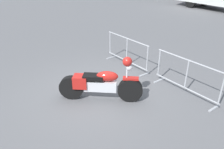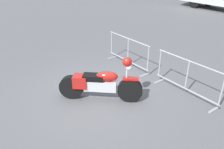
% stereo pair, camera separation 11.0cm
% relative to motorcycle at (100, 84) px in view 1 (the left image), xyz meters
% --- Properties ---
extents(ground_plane, '(120.00, 120.00, 0.00)m').
position_rel_motorcycle_xyz_m(ground_plane, '(-0.34, 0.11, -0.50)').
color(ground_plane, '#5B5B5E').
extents(motorcycle, '(1.70, 1.81, 1.30)m').
position_rel_motorcycle_xyz_m(motorcycle, '(0.00, 0.00, 0.00)').
color(motorcycle, black).
rests_on(motorcycle, ground).
extents(crowd_barrier_near, '(2.15, 0.48, 1.07)m').
position_rel_motorcycle_xyz_m(crowd_barrier_near, '(-1.26, 2.08, 0.06)').
color(crowd_barrier_near, '#9EA0A5').
rests_on(crowd_barrier_near, ground).
extents(crowd_barrier_far, '(2.15, 0.48, 1.07)m').
position_rel_motorcycle_xyz_m(crowd_barrier_far, '(1.26, 2.08, 0.06)').
color(crowd_barrier_far, '#9EA0A5').
rests_on(crowd_barrier_far, ground).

